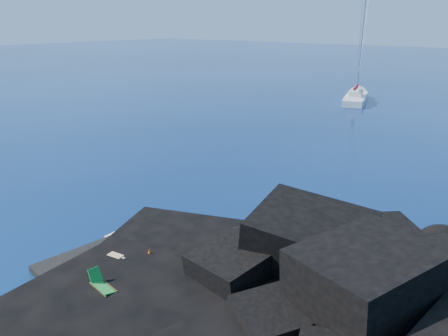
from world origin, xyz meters
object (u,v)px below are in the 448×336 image
at_px(deck_chair, 103,283).
at_px(sunbather, 115,257).
at_px(sailboat, 355,102).
at_px(marker_cone, 150,254).

xyz_separation_m(deck_chair, sunbather, (-1.76, 1.96, -0.30)).
xyz_separation_m(sailboat, sunbather, (9.44, -49.49, 0.53)).
xyz_separation_m(sailboat, deck_chair, (11.21, -51.45, 0.83)).
bearing_deg(marker_cone, sailboat, 102.32).
bearing_deg(marker_cone, deck_chair, -78.11).
xyz_separation_m(sunbather, marker_cone, (1.11, 1.14, 0.07)).
relative_size(sunbather, marker_cone, 3.22).
bearing_deg(marker_cone, sunbather, -134.39).
bearing_deg(sunbather, deck_chair, -58.06).
height_order(sailboat, sunbather, sailboat).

